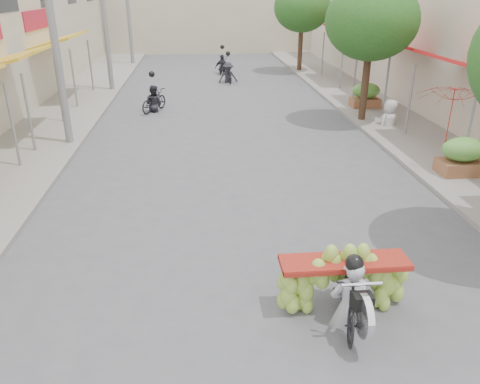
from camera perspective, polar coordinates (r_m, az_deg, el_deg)
name	(u,v)px	position (r m, az deg, el deg)	size (l,w,h in m)	color
sidewalk_left	(47,121)	(20.14, -22.47, 7.97)	(4.00, 60.00, 0.12)	gray
sidewalk_right	(391,113)	(20.85, 17.87, 9.12)	(4.00, 60.00, 0.12)	gray
far_building	(207,6)	(41.65, -4.06, 21.73)	(20.00, 6.00, 7.00)	#BEB196
utility_pole_mid	(51,19)	(16.24, -22.02, 18.98)	(0.60, 0.24, 8.00)	slate
utility_pole_far	(103,7)	(25.01, -16.33, 20.81)	(0.60, 0.24, 8.00)	slate
utility_pole_back	(127,2)	(33.91, -13.56, 21.62)	(0.60, 0.24, 8.00)	slate
street_tree_mid	(372,21)	(18.79, 15.77, 19.44)	(3.40, 3.40, 5.25)	#3A2719
street_tree_far	(302,8)	(30.33, 7.59, 21.40)	(3.40, 3.40, 5.25)	#3A2719
produce_crate_mid	(463,153)	(14.32, 25.54, 4.28)	(1.20, 0.88, 1.16)	brown
produce_crate_far	(366,93)	(21.33, 15.07, 11.56)	(1.20, 0.88, 1.16)	brown
banana_motorbike	(348,280)	(7.65, 13.01, -10.38)	(2.20, 1.91, 2.14)	black
market_umbrella	(457,85)	(14.02, 24.91, 11.77)	(2.37, 2.37, 1.86)	#AB2016
pedestrian	(392,100)	(18.66, 18.04, 10.67)	(1.08, 0.92, 1.89)	silver
bg_motorbike_a	(153,94)	(20.62, -10.54, 11.64)	(1.32, 1.75, 1.95)	black
bg_motorbike_b	(228,67)	(26.74, -1.47, 14.97)	(1.13, 1.73, 1.95)	black
bg_motorbike_c	(222,61)	(29.81, -2.16, 15.73)	(1.07, 1.86, 1.95)	black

